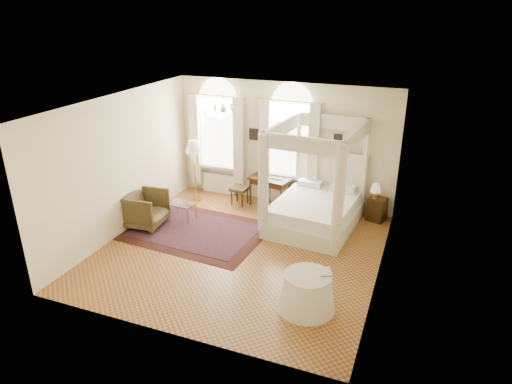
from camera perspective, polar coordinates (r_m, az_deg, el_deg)
ground at (r=10.33m, az=-1.95°, el=-7.29°), size 6.00×6.00×0.00m
room_walls at (r=9.51m, az=-2.11°, el=3.13°), size 6.00×6.00×6.00m
window_left at (r=12.90m, az=-4.80°, el=6.00°), size 1.62×0.27×3.29m
window_right at (r=12.16m, az=4.18°, el=4.99°), size 1.62×0.27×3.29m
chandelier at (r=10.67m, az=-4.10°, el=10.40°), size 0.51×0.45×0.50m
wall_pictures at (r=12.16m, az=3.86°, el=6.98°), size 2.54×0.03×0.39m
canopy_bed at (r=11.18m, az=7.33°, el=-1.67°), size 2.15×2.55×2.59m
nightstand at (r=11.98m, az=14.86°, el=-2.07°), size 0.52×0.50×0.61m
nightstand_lamp at (r=11.72m, az=14.73°, el=0.38°), size 0.27×0.27×0.39m
writing_desk at (r=12.24m, az=1.71°, el=1.24°), size 1.17×0.76×0.82m
laptop at (r=12.19m, az=2.61°, el=1.78°), size 0.32×0.22×0.02m
stool at (r=12.47m, az=-2.06°, el=0.26°), size 0.47×0.47×0.50m
armchair at (r=11.58m, az=-13.77°, el=-2.06°), size 1.06×1.03×0.89m
coffee_table at (r=11.72m, az=-9.25°, el=-1.58°), size 0.70×0.52×0.46m
floor_lamp at (r=12.48m, az=-7.84°, el=5.25°), size 0.45×0.45×1.73m
oriental_rug at (r=11.25m, az=-7.60°, el=-4.81°), size 3.53×2.64×0.01m
side_table at (r=8.40m, az=6.40°, el=-12.31°), size 1.04×1.04×0.71m
book at (r=8.28m, az=7.87°, el=-9.86°), size 0.32×0.36×0.03m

